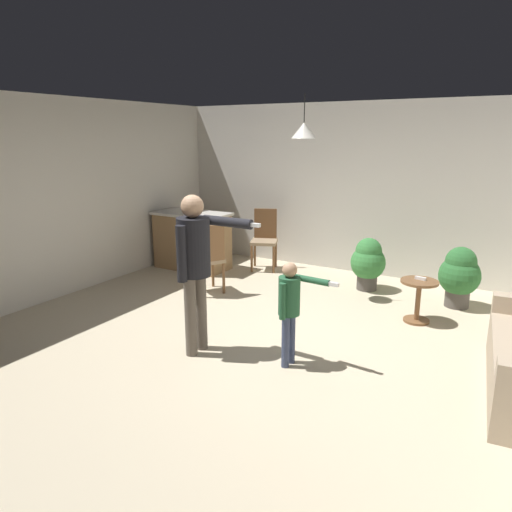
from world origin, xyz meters
The scene contains 13 objects.
ground centered at (0.00, 0.00, 0.00)m, with size 7.68×7.68×0.00m, color beige.
wall_back centered at (0.00, 3.20, 1.35)m, with size 6.40×0.10×2.70m, color beige.
wall_left centered at (-3.20, 0.00, 1.35)m, with size 0.10×6.40×2.70m, color beige.
kitchen_counter centered at (-2.45, 1.99, 0.48)m, with size 1.26×0.66×0.95m.
side_table_by_couch centered at (1.35, 1.44, 0.33)m, with size 0.44×0.44×0.52m.
person_adult centered at (-0.45, -0.54, 1.02)m, with size 0.81×0.48×1.64m.
person_child centered at (0.50, -0.33, 0.65)m, with size 0.56×0.30×1.04m.
dining_chair_by_counter centered at (-1.39, 2.57, 0.55)m, with size 0.55×0.55×1.00m.
dining_chair_near_wall centered at (-1.44, 1.04, 0.55)m, with size 0.57×0.57×1.00m.
potted_plant_corner centered at (0.45, 2.34, 0.42)m, with size 0.50×0.50×0.77m.
potted_plant_by_wall centered at (1.69, 2.24, 0.44)m, with size 0.52×0.52×0.80m.
spare_remote_on_table centered at (1.35, 1.48, 0.54)m, with size 0.04×0.13×0.04m, color white.
ceiling_light_pendant centered at (-0.25, 1.54, 2.25)m, with size 0.32×0.32×0.55m.
Camera 1 is at (2.34, -4.15, 2.20)m, focal length 33.09 mm.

